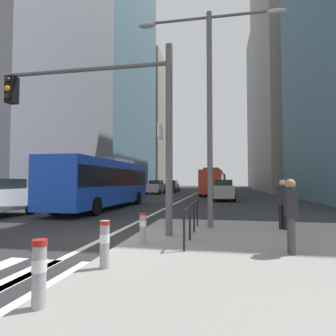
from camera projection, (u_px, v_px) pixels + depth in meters
name	position (u px, v px, depth m)	size (l,w,h in m)	color
ground_plane	(184.00, 199.00, 28.51)	(160.00, 160.00, 0.00)	#28282B
median_island	(298.00, 253.00, 6.89)	(9.00, 10.00, 0.15)	gray
lane_centre_line	(194.00, 194.00, 38.33)	(0.20, 80.00, 0.01)	beige
office_tower_left_near	(22.00, 5.00, 28.68)	(12.78, 17.53, 39.23)	gray
office_tower_left_mid	(111.00, 69.00, 51.77)	(11.12, 25.05, 44.59)	slate
office_tower_left_far	(144.00, 124.00, 74.16)	(11.01, 16.50, 33.31)	gray
office_tower_right_mid	(294.00, 66.00, 51.78)	(12.71, 25.26, 45.72)	gray
office_tower_right_far	(270.00, 109.00, 77.17)	(10.41, 20.21, 42.82)	slate
city_bus_blue_oncoming	(104.00, 181.00, 18.88)	(2.81, 11.59, 3.40)	blue
city_bus_red_receding	(213.00, 181.00, 36.62)	(2.94, 11.33, 3.40)	red
city_bus_red_distant	(219.00, 181.00, 56.71)	(2.74, 10.89, 3.40)	#198456
car_oncoming_mid	(156.00, 187.00, 40.15)	(2.09, 4.38, 1.94)	silver
car_receding_near	(221.00, 185.00, 67.06)	(2.13, 4.45, 1.94)	black
car_receding_far	(224.00, 190.00, 26.25)	(2.08, 4.47, 1.94)	#B2A899
car_oncoming_far	(172.00, 186.00, 46.09)	(2.06, 4.44, 1.94)	#232838
traffic_signal_gantry	(110.00, 111.00, 9.24)	(5.91, 0.65, 6.00)	#515156
street_lamp_post	(209.00, 88.00, 10.50)	(5.50, 0.32, 8.00)	#56565B
bollard_front	(39.00, 270.00, 3.76)	(0.20, 0.20, 0.90)	#99999E
bollard_left	(105.00, 242.00, 5.48)	(0.20, 0.20, 0.91)	#99999E
bollard_right	(143.00, 225.00, 7.76)	(0.20, 0.20, 0.83)	#99999E
pedestrian_railing	(192.00, 212.00, 8.69)	(0.06, 3.89, 0.98)	black
pedestrian_waiting	(291.00, 212.00, 6.58)	(0.25, 0.39, 1.73)	#423D38
pedestrian_walking	(283.00, 202.00, 9.87)	(0.45, 0.42, 1.73)	black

